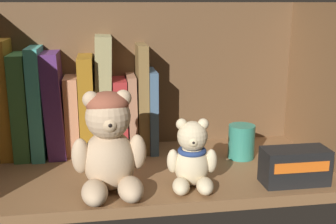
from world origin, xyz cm
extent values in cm
cube|color=brown|center=(0.00, 0.00, 1.00)|extent=(64.48, 31.05, 2.00)
cube|color=brown|center=(0.00, 16.13, 16.49)|extent=(66.88, 1.20, 32.98)
cube|color=brown|center=(33.04, 0.00, 16.49)|extent=(1.60, 33.45, 32.98)
cube|color=#BC7F25|center=(-29.50, 12.26, 13.97)|extent=(2.48, 10.51, 23.94)
cube|color=#386D37|center=(-26.40, 12.26, 12.62)|extent=(3.20, 12.51, 21.26)
cube|color=teal|center=(-23.29, 12.26, 13.24)|extent=(2.53, 13.27, 22.48)
cube|color=#4D2660|center=(-20.00, 12.26, 12.69)|extent=(4.24, 12.24, 21.49)
cube|color=#B07351|center=(-16.60, 12.26, 10.10)|extent=(2.76, 9.15, 16.20)
cube|color=#905F16|center=(-13.48, 12.26, 12.28)|extent=(2.92, 14.44, 20.56)
cube|color=#938A59|center=(-10.12, 12.26, 14.26)|extent=(4.13, 10.71, 24.62)
cube|color=maroon|center=(-6.77, 12.26, 9.76)|extent=(2.89, 9.98, 15.53)
cube|color=#98664A|center=(-4.17, 12.26, 10.14)|extent=(1.97, 9.49, 16.29)
cube|color=brown|center=(-1.97, 12.26, 13.34)|extent=(2.09, 10.99, 22.69)
cube|color=#3E5971|center=(0.19, 12.26, 10.68)|extent=(1.77, 12.33, 17.36)
ellipsoid|color=tan|center=(-9.53, -8.18, 7.22)|extent=(8.87, 8.14, 10.44)
sphere|color=tan|center=(-9.50, -8.71, 14.90)|extent=(7.42, 7.42, 7.42)
sphere|color=tan|center=(-12.13, -8.35, 17.80)|extent=(2.78, 2.78, 2.78)
sphere|color=tan|center=(-6.94, -8.02, 17.80)|extent=(2.78, 2.78, 2.78)
sphere|color=tan|center=(-9.33, -11.33, 14.45)|extent=(2.78, 2.78, 2.78)
sphere|color=black|center=(-9.27, -12.31, 14.53)|extent=(0.97, 0.97, 0.97)
ellipsoid|color=tan|center=(-12.09, -13.32, 3.86)|extent=(4.61, 7.21, 3.71)
ellipsoid|color=tan|center=(-6.35, -12.95, 3.86)|extent=(4.61, 7.21, 3.71)
ellipsoid|color=tan|center=(-14.19, -9.00, 8.53)|extent=(3.20, 3.20, 6.03)
ellipsoid|color=tan|center=(-4.81, -8.41, 8.53)|extent=(3.20, 3.20, 6.03)
ellipsoid|color=brown|center=(-9.53, -8.18, 16.94)|extent=(7.05, 7.05, 4.08)
ellipsoid|color=beige|center=(4.57, -8.69, 5.65)|extent=(6.20, 5.69, 7.30)
sphere|color=beige|center=(4.52, -9.05, 11.01)|extent=(5.19, 5.19, 5.19)
sphere|color=beige|center=(2.77, -8.44, 13.04)|extent=(1.95, 1.95, 1.95)
sphere|color=beige|center=(6.37, -8.95, 13.04)|extent=(1.95, 1.95, 1.95)
sphere|color=beige|center=(4.26, -10.88, 10.70)|extent=(1.95, 1.95, 1.95)
sphere|color=black|center=(4.16, -11.55, 10.75)|extent=(0.68, 0.68, 0.68)
ellipsoid|color=beige|center=(2.09, -11.84, 3.30)|extent=(3.57, 5.23, 2.59)
ellipsoid|color=beige|center=(6.07, -12.41, 3.30)|extent=(3.57, 5.23, 2.59)
ellipsoid|color=beige|center=(1.27, -8.59, 6.56)|extent=(2.38, 2.38, 4.22)
ellipsoid|color=beige|center=(7.77, -9.52, 6.56)|extent=(2.38, 2.38, 4.22)
torus|color=navy|center=(4.57, -8.69, 8.27)|extent=(4.98, 4.98, 0.93)
cylinder|color=#2D7A66|center=(17.39, 2.94, 5.45)|extent=(5.37, 5.37, 6.91)
cube|color=black|center=(22.52, -10.81, 5.19)|extent=(11.53, 5.26, 6.38)
cube|color=orange|center=(22.52, -13.53, 5.99)|extent=(9.80, 0.16, 1.79)
camera|label=1|loc=(-10.32, -76.55, 33.06)|focal=45.74mm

